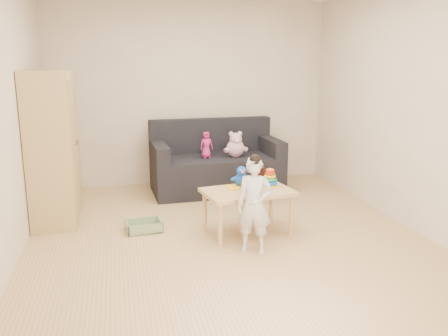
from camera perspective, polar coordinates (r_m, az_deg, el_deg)
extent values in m
plane|color=tan|center=(5.05, 0.08, -7.87)|extent=(4.50, 4.50, 0.00)
plane|color=beige|center=(6.94, -4.12, 8.87)|extent=(4.00, 0.00, 4.00)
plane|color=beige|center=(2.62, 11.15, 1.76)|extent=(4.00, 0.00, 4.00)
plane|color=beige|center=(4.72, -24.45, 5.78)|extent=(0.00, 4.50, 4.50)
plane|color=beige|center=(5.54, 20.84, 7.01)|extent=(0.00, 4.50, 4.50)
cube|color=tan|center=(5.58, -19.88, 2.34)|extent=(0.47, 0.93, 1.68)
cube|color=black|center=(6.55, -0.90, -0.69)|extent=(1.78, 0.94, 0.49)
cube|color=tan|center=(4.98, 2.85, -5.30)|extent=(0.98, 0.70, 0.47)
imported|color=beige|center=(4.47, 3.66, -4.62)|extent=(0.39, 0.33, 0.90)
imported|color=#C72577|center=(6.37, -2.13, 2.77)|extent=(0.20, 0.15, 0.35)
cylinder|color=yellow|center=(5.08, 5.52, -2.06)|extent=(0.15, 0.15, 0.02)
cylinder|color=silver|center=(5.06, 5.54, -1.06)|extent=(0.02, 0.02, 0.18)
torus|color=blue|center=(5.07, 5.52, -1.76)|extent=(0.17, 0.17, 0.04)
torus|color=#158A3F|center=(5.06, 5.53, -1.36)|extent=(0.15, 0.15, 0.04)
torus|color=#E8AF0C|center=(5.06, 5.54, -0.97)|extent=(0.13, 0.13, 0.03)
torus|color=red|center=(5.05, 5.55, -0.60)|extent=(0.11, 0.11, 0.03)
torus|color=#F64E0E|center=(5.04, 5.56, -0.25)|extent=(0.09, 0.09, 0.03)
cylinder|color=black|center=(5.14, 4.34, -0.88)|extent=(0.08, 0.08, 0.19)
cylinder|color=black|center=(5.12, 4.36, 0.31)|extent=(0.04, 0.04, 0.05)
cylinder|color=black|center=(5.11, 4.36, 0.65)|extent=(0.05, 0.05, 0.02)
cube|color=yellow|center=(4.99, 1.42, -2.31)|extent=(0.22, 0.22, 0.01)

